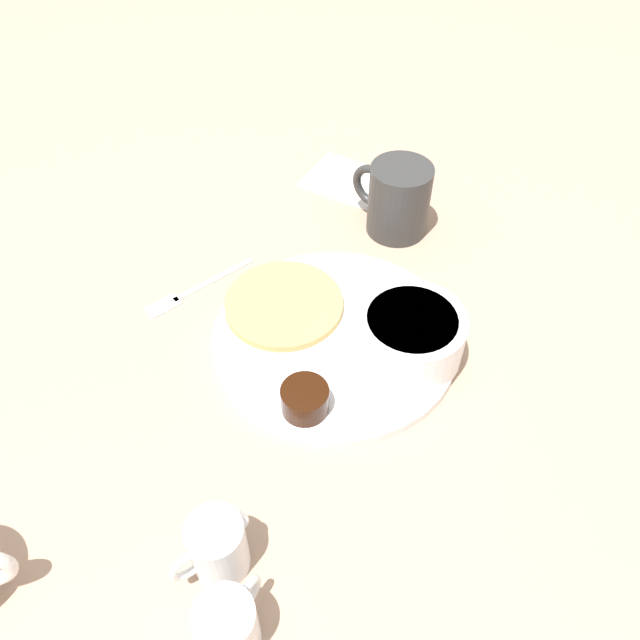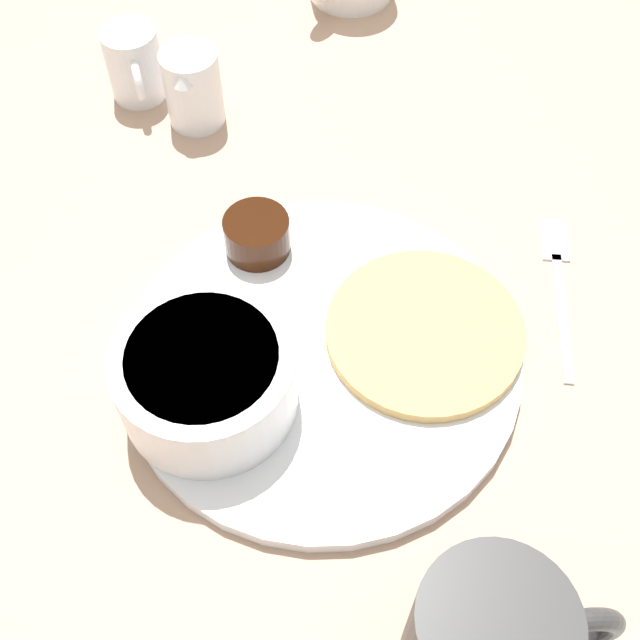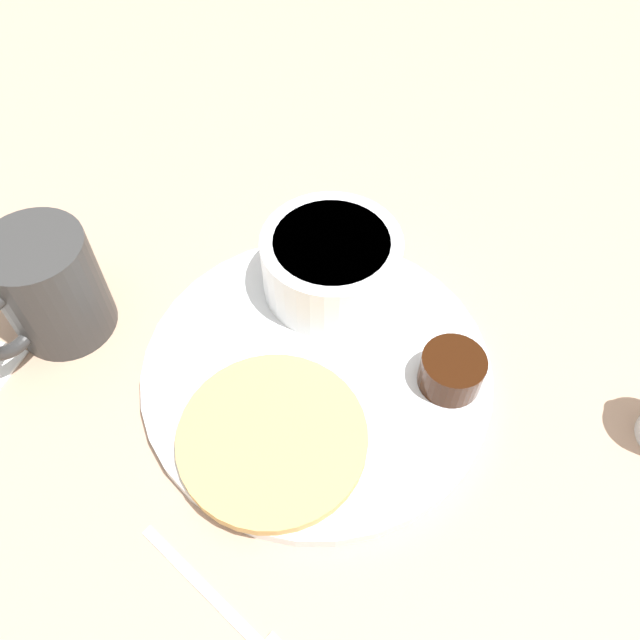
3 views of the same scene
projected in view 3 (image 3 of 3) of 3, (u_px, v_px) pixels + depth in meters
ground_plane at (317, 373)px, 0.48m from camera, size 4.00×4.00×0.00m
plate at (317, 369)px, 0.48m from camera, size 0.27×0.27×0.01m
pancake_stack at (272, 438)px, 0.43m from camera, size 0.13×0.13×0.01m
bowl at (331, 262)px, 0.50m from camera, size 0.11×0.11×0.05m
syrup_cup at (452, 371)px, 0.46m from camera, size 0.05×0.05×0.03m
butter_ramekin at (353, 258)px, 0.52m from camera, size 0.05×0.05×0.04m
coffee_mug at (48, 289)px, 0.48m from camera, size 0.11×0.08×0.09m
fork at (243, 627)px, 0.38m from camera, size 0.07×0.14×0.00m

